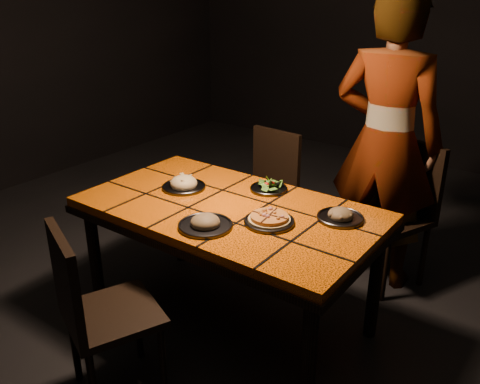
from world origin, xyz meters
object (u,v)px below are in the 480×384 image
Objects in this scene: chair_near at (93,306)px; chair_far_left at (267,184)px; plate_pasta at (184,185)px; chair_far_right at (400,204)px; dining_table at (229,219)px; diner at (386,143)px; plate_pizza at (269,220)px.

chair_near is 1.01× the size of chair_far_left.
plate_pasta is at bearing -52.84° from chair_near.
chair_far_left is 0.94× the size of chair_far_right.
chair_far_right reaches higher than chair_near.
chair_far_left reaches higher than dining_table.
chair_far_left is at bearing 87.85° from plate_pasta.
diner is at bearing -135.38° from chair_far_right.
diner is at bearing -85.56° from chair_near.
diner is at bearing 64.83° from dining_table.
chair_far_left reaches higher than plate_pizza.
diner is (0.47, 0.99, 0.27)m from dining_table.
chair_far_left is at bearing 4.58° from diner.
chair_far_right is (0.59, 1.04, -0.13)m from dining_table.
chair_far_right is at bearing 74.79° from plate_pizza.
dining_table is at bearing -65.07° from chair_far_left.
plate_pizza is at bearing -82.20° from chair_far_right.
plate_pizza is (0.62, -0.93, 0.26)m from chair_far_left.
dining_table is 0.31m from plate_pizza.
plate_pizza is (0.29, -0.05, 0.10)m from dining_table.
chair_far_left is at bearing 123.68° from plate_pizza.
dining_table is 1.82× the size of chair_far_left.
chair_far_right reaches higher than plate_pizza.
chair_near is 0.93m from plate_pasta.
plate_pasta is at bearing 45.69° from diner.
chair_far_right reaches higher than dining_table.
dining_table is at bearing -76.85° from chair_near.
dining_table is 1.20m from chair_far_right.
chair_far_right is 0.42m from diner.
plate_pasta is (-0.22, 0.86, 0.26)m from chair_near.
plate_pasta is (-0.83, -0.95, -0.17)m from diner.
chair_near is 1.96m from diner.
chair_far_left is at bearing -60.78° from chair_near.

